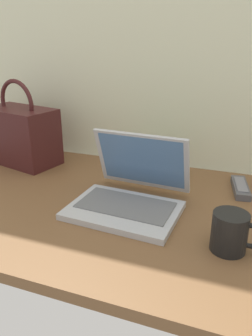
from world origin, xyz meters
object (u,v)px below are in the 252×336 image
at_px(laptop, 130,192).
at_px(book_stack, 153,169).
at_px(coffee_mug, 231,232).
at_px(handbag, 21,134).
at_px(remote_control_near, 240,187).

xyz_separation_m(laptop, book_stack, (-0.00, 0.26, -0.02)).
height_order(coffee_mug, handbag, handbag).
relative_size(laptop, remote_control_near, 1.95).
bearing_deg(coffee_mug, handbag, 158.00).
distance_m(coffee_mug, remote_control_near, 0.35).
xyz_separation_m(laptop, coffee_mug, (0.29, -0.13, 0.00)).
xyz_separation_m(remote_control_near, book_stack, (-0.31, 0.04, 0.01)).
relative_size(coffee_mug, remote_control_near, 0.74).
bearing_deg(book_stack, handbag, -174.50).
bearing_deg(coffee_mug, remote_control_near, 87.64).
xyz_separation_m(handbag, book_stack, (0.53, 0.05, -0.09)).
distance_m(laptop, remote_control_near, 0.38).
bearing_deg(handbag, laptop, -21.17).
distance_m(remote_control_near, handbag, 0.85).
xyz_separation_m(coffee_mug, book_stack, (-0.30, 0.39, -0.03)).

